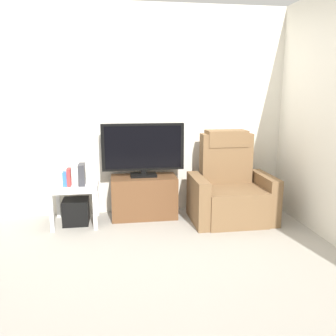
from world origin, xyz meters
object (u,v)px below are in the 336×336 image
Objects in this scene: recliner_armchair at (230,190)px; tv_stand at (144,197)px; book_middle at (69,177)px; book_leftmost at (65,179)px; side_table at (75,191)px; subwoofer_box at (76,211)px; game_console at (82,174)px; television at (143,149)px.

tv_stand is at bearing 172.76° from recliner_armchair.
recliner_armchair is 5.16× the size of book_middle.
book_leftmost is at bearing -177.94° from recliner_armchair.
book_middle is at bearing -159.63° from side_table.
side_table is 1.81× the size of subwoofer_box.
tv_stand is 3.85× the size of book_middle.
recliner_armchair is (1.04, -0.22, 0.11)m from tv_stand.
book_leftmost is 0.20m from game_console.
television is at bearing 90.00° from tv_stand.
subwoofer_box is at bearing 11.31° from book_leftmost.
recliner_armchair is (1.04, -0.24, -0.50)m from television.
television is at bearing 171.78° from recliner_armchair.
television is 0.79m from game_console.
book_middle is at bearing -171.72° from tv_stand.
television is 4.03× the size of game_console.
subwoofer_box is at bearing 20.37° from book_middle.
tv_stand is 1.49× the size of side_table.
subwoofer_box is 1.42× the size of book_middle.
television is 1.18m from recliner_armchair.
book_middle is at bearing -178.01° from recliner_armchair.
subwoofer_box is 1.19× the size of game_console.
recliner_armchair reaches higher than book_middle.
recliner_armchair is 1.80m from game_console.
tv_stand reaches higher than side_table.
recliner_armchair is 1.94m from book_middle.
subwoofer_box is at bearing 0.00° from side_table.
book_middle is (-0.05, -0.02, 0.18)m from side_table.
book_leftmost reaches higher than tv_stand.
tv_stand is 4.80× the size of book_leftmost.
recliner_armchair reaches higher than book_leftmost.
game_console reaches higher than subwoofer_box.
television is 4.82× the size of book_middle.
game_console is (-0.74, -0.10, 0.34)m from tv_stand.
recliner_armchair is 1.89m from subwoofer_box.
subwoofer_box is 0.43m from book_middle.
tv_stand is at bearing -90.00° from television.
recliner_armchair is 6.44× the size of book_leftmost.
subwoofer_box is at bearing -173.66° from game_console.
television is (0.00, 0.02, 0.61)m from tv_stand.
book_leftmost reaches higher than subwoofer_box.
tv_stand is at bearing 7.87° from book_leftmost.
subwoofer_box is at bearing -178.70° from recliner_armchair.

